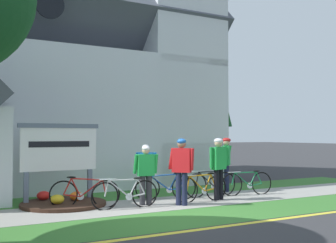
% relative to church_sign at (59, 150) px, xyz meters
% --- Properties ---
extents(ground, '(140.00, 140.00, 0.00)m').
position_rel_church_sign_xyz_m(ground, '(1.73, 1.11, -1.46)').
color(ground, '#333335').
extents(sidewalk_slab, '(32.00, 2.11, 0.01)m').
position_rel_church_sign_xyz_m(sidewalk_slab, '(0.05, -1.42, -1.45)').
color(sidewalk_slab, '#99968E').
rests_on(sidewalk_slab, ground).
extents(grass_verge, '(32.00, 1.90, 0.01)m').
position_rel_church_sign_xyz_m(grass_verge, '(0.05, -3.43, -1.45)').
color(grass_verge, '#38722D').
rests_on(grass_verge, ground).
extents(church_lawn, '(24.00, 1.87, 0.01)m').
position_rel_church_sign_xyz_m(church_lawn, '(0.05, 0.57, -1.45)').
color(church_lawn, '#38722D').
rests_on(church_lawn, ground).
extents(curb_paint_stripe, '(28.00, 0.16, 0.01)m').
position_rel_church_sign_xyz_m(curb_paint_stripe, '(0.05, -4.53, -1.45)').
color(curb_paint_stripe, yellow).
rests_on(curb_paint_stripe, ground).
extents(church_building, '(14.23, 11.22, 12.41)m').
position_rel_church_sign_xyz_m(church_building, '(0.48, 5.89, 3.13)').
color(church_building, silver).
rests_on(church_building, ground).
extents(church_sign, '(2.23, 0.25, 2.18)m').
position_rel_church_sign_xyz_m(church_sign, '(0.00, 0.00, 0.00)').
color(church_sign, slate).
rests_on(church_sign, ground).
extents(flower_bed, '(2.23, 2.23, 0.34)m').
position_rel_church_sign_xyz_m(flower_bed, '(-0.01, -0.44, -1.38)').
color(flower_bed, '#382319').
rests_on(flower_bed, ground).
extents(bicycle_silver, '(1.82, 0.08, 0.82)m').
position_rel_church_sign_xyz_m(bicycle_silver, '(4.39, -0.95, -1.07)').
color(bicycle_silver, black).
rests_on(bicycle_silver, ground).
extents(bicycle_yellow, '(1.79, 0.12, 0.80)m').
position_rel_church_sign_xyz_m(bicycle_yellow, '(1.27, -1.63, -1.08)').
color(bicycle_yellow, black).
rests_on(bicycle_yellow, ground).
extents(bicycle_red, '(1.68, 0.71, 0.83)m').
position_rel_church_sign_xyz_m(bicycle_red, '(0.38, -1.04, -1.08)').
color(bicycle_red, black).
rests_on(bicycle_red, ground).
extents(bicycle_blue, '(1.66, 0.67, 0.81)m').
position_rel_church_sign_xyz_m(bicycle_blue, '(2.85, -0.88, -1.09)').
color(bicycle_blue, black).
rests_on(bicycle_blue, ground).
extents(bicycle_black, '(1.77, 0.28, 0.78)m').
position_rel_church_sign_xyz_m(bicycle_black, '(5.52, -1.27, -1.09)').
color(bicycle_black, black).
rests_on(bicycle_black, ground).
extents(bicycle_white, '(1.70, 0.09, 0.82)m').
position_rel_church_sign_xyz_m(bicycle_white, '(3.61, -1.62, -1.09)').
color(bicycle_white, black).
rests_on(bicycle_white, ground).
extents(cyclist_in_red_jersey, '(0.68, 0.35, 1.78)m').
position_rel_church_sign_xyz_m(cyclist_in_red_jersey, '(4.15, -1.66, -0.40)').
color(cyclist_in_red_jersey, black).
rests_on(cyclist_in_red_jersey, ground).
extents(cyclist_in_blue_jersey, '(0.61, 0.36, 1.58)m').
position_rel_church_sign_xyz_m(cyclist_in_blue_jersey, '(1.94, -1.42, -0.54)').
color(cyclist_in_blue_jersey, '#2D2D33').
rests_on(cyclist_in_blue_jersey, ground).
extents(cyclist_in_yellow_jersey, '(0.48, 0.68, 1.77)m').
position_rel_church_sign_xyz_m(cyclist_in_yellow_jersey, '(2.74, -1.95, -0.40)').
color(cyclist_in_yellow_jersey, '#191E38').
rests_on(cyclist_in_yellow_jersey, ground).
extents(cyclist_in_white_jersey, '(0.51, 0.53, 1.59)m').
position_rel_church_sign_xyz_m(cyclist_in_white_jersey, '(2.42, -0.43, -0.54)').
color(cyclist_in_white_jersey, '#2D2D33').
rests_on(cyclist_in_white_jersey, ground).
extents(cyclist_in_green_jersey, '(0.56, 0.58, 1.78)m').
position_rel_church_sign_xyz_m(cyclist_in_green_jersey, '(5.41, -0.36, -0.40)').
color(cyclist_in_green_jersey, '#191E38').
rests_on(cyclist_in_green_jersey, ground).
extents(roadside_conifer, '(2.91, 2.91, 8.47)m').
position_rel_church_sign_xyz_m(roadside_conifer, '(7.31, 4.18, 3.88)').
color(roadside_conifer, '#3D2D1E').
rests_on(roadside_conifer, ground).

